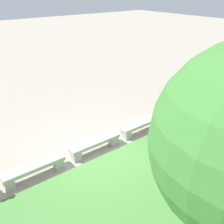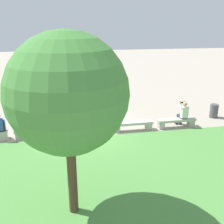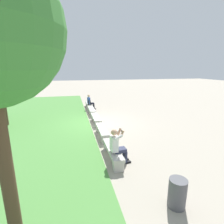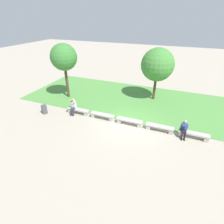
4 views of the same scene
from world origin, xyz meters
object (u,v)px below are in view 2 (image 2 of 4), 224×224
(bench_main, at_px, (176,122))
(bench_near, at_px, (133,125))
(tree_left_background, at_px, (68,94))
(backpack, at_px, (2,127))
(bench_mid, at_px, (86,128))
(bench_far, at_px, (37,132))
(person_photographer, at_px, (183,113))
(person_distant, at_px, (0,126))
(trash_bin, at_px, (214,111))

(bench_main, distance_m, bench_near, 2.25)
(bench_main, xyz_separation_m, tree_left_background, (5.35, 5.29, 3.07))
(bench_near, bearing_deg, tree_left_background, 59.65)
(backpack, bearing_deg, tree_left_background, 118.39)
(bench_near, height_order, bench_mid, same)
(bench_main, relative_size, bench_mid, 1.00)
(bench_main, height_order, bench_near, same)
(bench_far, relative_size, backpack, 4.55)
(bench_mid, xyz_separation_m, backpack, (3.71, 0.00, 0.33))
(bench_main, xyz_separation_m, backpack, (8.21, 0.00, 0.33))
(bench_near, xyz_separation_m, person_photographer, (-2.60, -0.08, 0.44))
(backpack, xyz_separation_m, tree_left_background, (-2.86, 5.29, 2.74))
(person_distant, bearing_deg, trash_bin, -175.13)
(bench_main, xyz_separation_m, person_distant, (8.31, -0.07, 0.37))
(bench_far, bearing_deg, backpack, 0.08)
(bench_mid, height_order, backpack, backpack)
(person_distant, relative_size, trash_bin, 1.68)
(bench_near, height_order, person_photographer, person_photographer)
(bench_main, distance_m, person_distant, 8.31)
(bench_far, distance_m, tree_left_background, 6.28)
(tree_left_background, bearing_deg, bench_main, -135.28)
(bench_near, bearing_deg, bench_main, 180.00)
(bench_main, height_order, bench_far, same)
(backpack, bearing_deg, bench_main, -179.99)
(tree_left_background, distance_m, trash_bin, 10.61)
(bench_main, relative_size, bench_near, 1.00)
(person_distant, distance_m, backpack, 0.13)
(bench_near, distance_m, backpack, 5.97)
(bench_mid, xyz_separation_m, tree_left_background, (0.85, 5.29, 3.07))
(bench_near, relative_size, bench_far, 1.00)
(bench_main, bearing_deg, tree_left_background, 44.72)
(bench_mid, bearing_deg, bench_far, 0.00)
(person_distant, bearing_deg, bench_mid, 179.01)
(tree_left_background, bearing_deg, backpack, -61.61)
(bench_main, height_order, person_distant, person_distant)
(person_photographer, xyz_separation_m, trash_bin, (-2.29, -0.92, -0.36))
(bench_main, xyz_separation_m, bench_far, (6.74, 0.00, 0.00))
(bench_far, height_order, backpack, backpack)
(bench_far, bearing_deg, trash_bin, -173.92)
(backpack, bearing_deg, person_photographer, -179.47)
(backpack, relative_size, tree_left_background, 0.09)
(bench_mid, distance_m, person_distant, 3.83)
(person_distant, xyz_separation_m, tree_left_background, (-2.96, 5.36, 2.70))
(tree_left_background, relative_size, trash_bin, 6.48)
(bench_near, distance_m, trash_bin, 5.00)
(bench_mid, relative_size, bench_far, 1.00)
(person_photographer, xyz_separation_m, person_distant, (8.66, 0.01, -0.06))
(bench_near, distance_m, bench_mid, 2.25)
(person_photographer, xyz_separation_m, backpack, (8.56, 0.08, -0.11))
(person_distant, relative_size, backpack, 2.94)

